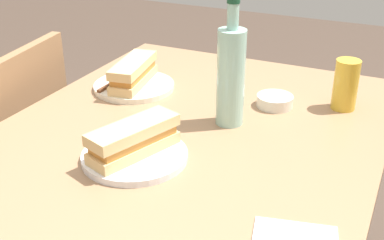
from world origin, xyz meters
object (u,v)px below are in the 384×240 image
(knife_far, at_px, (116,146))
(beer_glass, at_px, (346,85))
(chair_far, at_px, (10,159))
(plate_near, at_px, (134,86))
(baguette_sandwich_near, at_px, (133,72))
(knife_near, at_px, (115,82))
(plate_far, at_px, (135,156))
(olive_bowl, at_px, (275,101))
(dining_table, at_px, (192,168))
(water_bottle, at_px, (231,75))
(baguette_sandwich_far, at_px, (134,139))

(knife_far, relative_size, beer_glass, 1.38)
(chair_far, height_order, plate_near, chair_far)
(chair_far, xyz_separation_m, knife_far, (-0.19, -0.54, 0.27))
(baguette_sandwich_near, distance_m, knife_near, 0.06)
(baguette_sandwich_near, bearing_deg, plate_far, -148.71)
(chair_far, relative_size, plate_near, 3.75)
(beer_glass, distance_m, olive_bowl, 0.18)
(dining_table, bearing_deg, chair_far, 88.91)
(chair_far, bearing_deg, dining_table, -91.09)
(knife_near, height_order, knife_far, same)
(chair_far, bearing_deg, plate_near, -70.03)
(chair_far, relative_size, baguette_sandwich_near, 3.94)
(knife_far, xyz_separation_m, water_bottle, (0.24, -0.17, 0.11))
(baguette_sandwich_far, bearing_deg, beer_glass, -37.87)
(knife_near, bearing_deg, water_bottle, -100.33)
(water_bottle, xyz_separation_m, beer_glass, (0.21, -0.24, -0.06))
(baguette_sandwich_far, distance_m, water_bottle, 0.29)
(plate_far, relative_size, knife_far, 1.26)
(plate_far, distance_m, olive_bowl, 0.44)
(plate_near, height_order, olive_bowl, olive_bowl)
(knife_near, bearing_deg, knife_far, -146.47)
(chair_far, height_order, baguette_sandwich_far, chair_far)
(chair_far, distance_m, olive_bowl, 0.85)
(knife_near, relative_size, olive_bowl, 1.91)
(dining_table, relative_size, baguette_sandwich_near, 4.96)
(dining_table, relative_size, knife_near, 5.94)
(plate_near, xyz_separation_m, knife_near, (-0.02, 0.05, 0.01))
(plate_near, distance_m, beer_glass, 0.57)
(baguette_sandwich_far, relative_size, knife_far, 1.20)
(knife_far, relative_size, olive_bowl, 1.91)
(water_bottle, bearing_deg, knife_near, 79.67)
(chair_far, height_order, olive_bowl, chair_far)
(knife_far, distance_m, olive_bowl, 0.45)
(dining_table, distance_m, knife_far, 0.24)
(baguette_sandwich_near, height_order, water_bottle, water_bottle)
(plate_near, xyz_separation_m, olive_bowl, (0.05, -0.40, 0.01))
(knife_near, distance_m, knife_far, 0.38)
(plate_near, bearing_deg, beer_glass, -78.20)
(baguette_sandwich_near, distance_m, beer_glass, 0.57)
(baguette_sandwich_near, distance_m, baguette_sandwich_far, 0.40)
(baguette_sandwich_far, height_order, beer_glass, beer_glass)
(plate_far, height_order, water_bottle, water_bottle)
(plate_near, relative_size, water_bottle, 0.74)
(plate_near, relative_size, beer_glass, 1.73)
(baguette_sandwich_near, relative_size, beer_glass, 1.65)
(knife_near, height_order, plate_far, knife_near)
(water_bottle, relative_size, olive_bowl, 3.27)
(baguette_sandwich_near, bearing_deg, plate_near, 0.00)
(dining_table, distance_m, water_bottle, 0.26)
(dining_table, relative_size, chair_far, 1.26)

